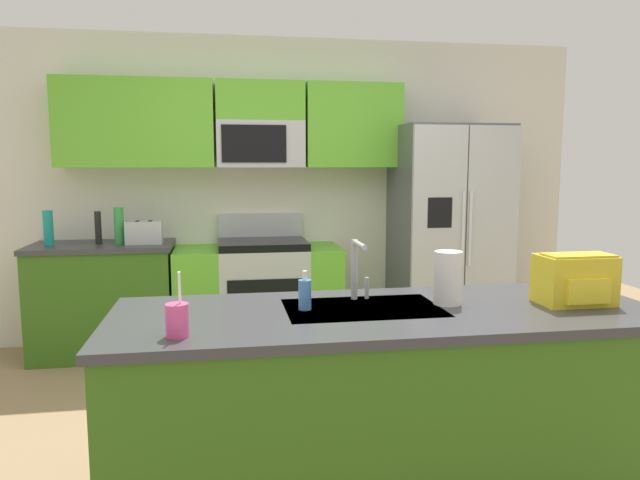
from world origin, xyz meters
TOP-DOWN VIEW (x-y plane):
  - ground_plane at (0.00, 0.00)m, footprint 9.00×9.00m
  - kitchen_wall_unit at (-0.14, 2.08)m, footprint 5.20×0.43m
  - back_counter at (-1.52, 1.80)m, footprint 1.10×0.63m
  - range_oven at (-0.28, 1.80)m, footprint 1.36×0.61m
  - refrigerator at (1.35, 1.73)m, footprint 0.90×0.76m
  - island_counter at (0.14, -0.62)m, footprint 2.37×0.85m
  - toaster at (-1.18, 1.75)m, footprint 0.28×0.16m
  - pepper_mill at (-1.54, 1.80)m, footprint 0.05×0.05m
  - bottle_green at (-1.37, 1.77)m, footprint 0.07×0.07m
  - bottle_teal at (-1.90, 1.76)m, footprint 0.07×0.07m
  - sink_faucet at (0.04, -0.43)m, footprint 0.08×0.21m
  - drink_cup_pink at (-0.73, -0.88)m, footprint 0.08×0.08m
  - soap_dispenser at (-0.22, -0.56)m, footprint 0.06×0.06m
  - paper_towel_roll at (0.43, -0.57)m, footprint 0.12×0.12m
  - backpack at (0.99, -0.66)m, footprint 0.32×0.22m

SIDE VIEW (x-z plane):
  - ground_plane at x=0.00m, z-range 0.00..0.00m
  - range_oven at x=-0.28m, z-range -0.11..0.99m
  - back_counter at x=-1.52m, z-range 0.00..0.90m
  - island_counter at x=0.14m, z-range 0.00..0.90m
  - refrigerator at x=1.35m, z-range 0.00..1.85m
  - drink_cup_pink at x=-0.73m, z-range 0.84..1.08m
  - soap_dispenser at x=-0.22m, z-range 0.88..1.05m
  - toaster at x=-1.18m, z-range 0.90..1.08m
  - backpack at x=0.99m, z-range 0.90..1.13m
  - paper_towel_roll at x=0.43m, z-range 0.90..1.14m
  - pepper_mill at x=-1.54m, z-range 0.90..1.16m
  - bottle_teal at x=-1.90m, z-range 0.90..1.17m
  - bottle_green at x=-1.37m, z-range 0.90..1.19m
  - sink_faucet at x=0.04m, z-range 0.93..1.21m
  - kitchen_wall_unit at x=-0.14m, z-range 0.17..2.77m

